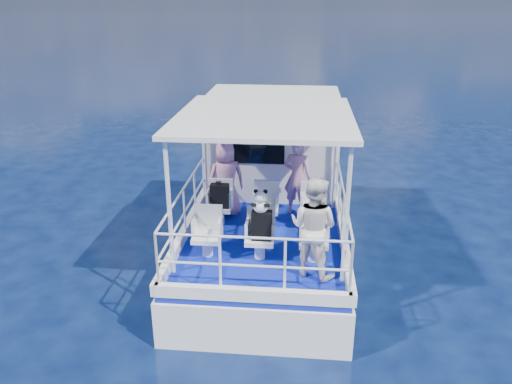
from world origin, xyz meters
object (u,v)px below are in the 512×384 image
passenger_stbd_aft (313,227)px  backpack_center (262,226)px  passenger_port_fwd (226,179)px  panda (261,201)px

passenger_stbd_aft → backpack_center: size_ratio=3.29×
passenger_port_fwd → panda: size_ratio=3.86×
backpack_center → passenger_stbd_aft: bearing=-24.1°
panda → backpack_center: bearing=53.5°
passenger_port_fwd → panda: 2.04m
backpack_center → passenger_port_fwd: bearing=115.7°
backpack_center → panda: bearing=-126.5°
passenger_stbd_aft → backpack_center: 0.94m
backpack_center → panda: size_ratio=1.24×
passenger_port_fwd → backpack_center: size_ratio=3.10×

